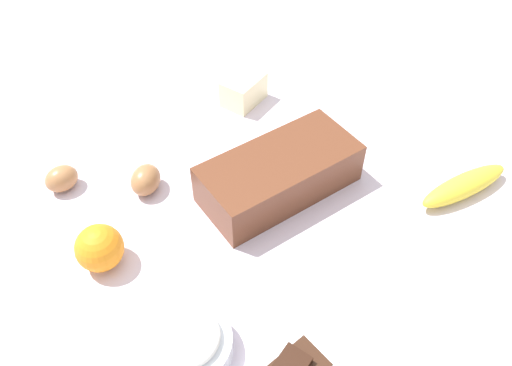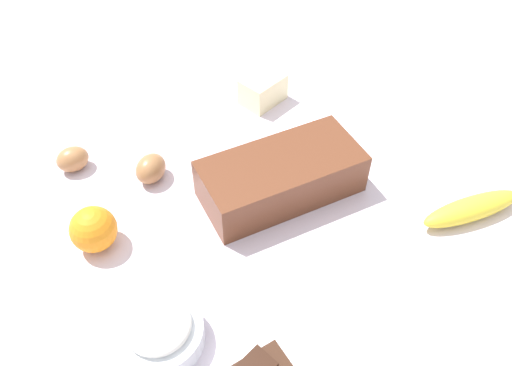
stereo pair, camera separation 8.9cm
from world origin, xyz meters
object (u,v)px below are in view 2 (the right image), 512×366
at_px(orange_fruit, 93,229).
at_px(egg_beside_bowl, 73,159).
at_px(butter_block, 263,90).
at_px(flour_bowl, 159,331).
at_px(banana, 472,209).
at_px(egg_near_butter, 151,169).
at_px(loaf_pan, 281,176).

bearing_deg(orange_fruit, egg_beside_bowl, -100.95).
bearing_deg(egg_beside_bowl, butter_block, 174.69).
height_order(flour_bowl, egg_beside_bowl, flour_bowl).
bearing_deg(banana, egg_near_butter, -44.58).
bearing_deg(loaf_pan, butter_block, -109.99).
height_order(flour_bowl, butter_block, same).
bearing_deg(butter_block, egg_beside_bowl, -5.31).
distance_m(banana, orange_fruit, 0.63).
bearing_deg(banana, flour_bowl, -10.74).
bearing_deg(orange_fruit, banana, 150.04).
bearing_deg(orange_fruit, butter_block, -161.07).
bearing_deg(egg_near_butter, egg_beside_bowl, -45.47).
height_order(egg_near_butter, egg_beside_bowl, egg_near_butter).
xyz_separation_m(butter_block, egg_beside_bowl, (0.41, -0.04, -0.01)).
distance_m(orange_fruit, egg_near_butter, 0.17).
bearing_deg(butter_block, loaf_pan, 60.96).
height_order(banana, egg_near_butter, egg_near_butter).
bearing_deg(banana, orange_fruit, -29.96).
distance_m(loaf_pan, banana, 0.33).
bearing_deg(egg_near_butter, flour_bowl, 64.76).
height_order(orange_fruit, butter_block, orange_fruit).
relative_size(butter_block, egg_beside_bowl, 1.52).
relative_size(banana, egg_beside_bowl, 3.21).
bearing_deg(flour_bowl, banana, 169.26).
xyz_separation_m(orange_fruit, egg_near_butter, (-0.14, -0.08, -0.01)).
height_order(loaf_pan, flour_bowl, loaf_pan).
height_order(flour_bowl, egg_near_butter, flour_bowl).
distance_m(loaf_pan, egg_near_butter, 0.24).
relative_size(egg_near_butter, egg_beside_bowl, 1.08).
bearing_deg(egg_beside_bowl, egg_near_butter, 134.53).
xyz_separation_m(flour_bowl, orange_fruit, (0.00, -0.21, 0.01)).
relative_size(flour_bowl, butter_block, 1.38).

